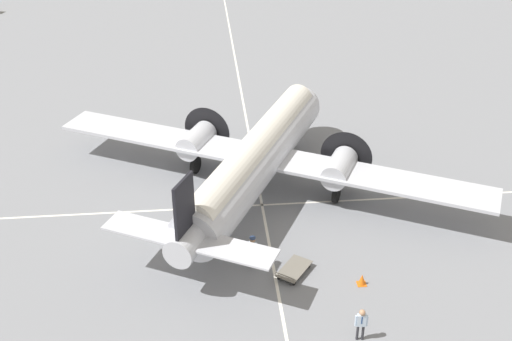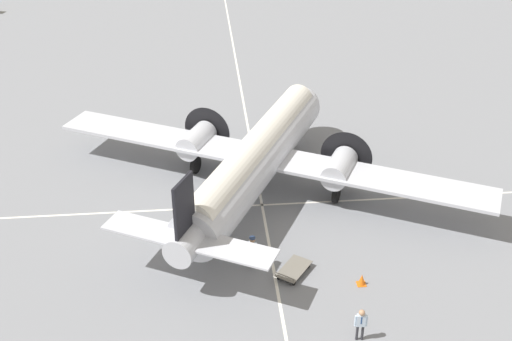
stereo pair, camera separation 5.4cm
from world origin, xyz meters
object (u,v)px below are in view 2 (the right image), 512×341
Objects in this scene: suitcase_near_door at (253,261)px; traffic_cone at (362,280)px; crew_foreground at (361,322)px; airliner_main at (259,155)px; baggage_cart at (294,269)px; passenger_boarding at (252,248)px.

suitcase_near_door is 5.64m from traffic_cone.
airliner_main is at bearing -69.59° from crew_foreground.
baggage_cart is (-4.81, -2.28, -0.78)m from crew_foreground.
passenger_boarding is 3.15× the size of suitcase_near_door.
airliner_main is 10.25m from traffic_cone.
airliner_main is 14.87× the size of crew_foreground.
crew_foreground is at bearing -117.97° from baggage_cart.
airliner_main reaches higher than suitcase_near_door.
suitcase_near_door is at bearing 103.47° from baggage_cart.
passenger_boarding is 5.69m from traffic_cone.
crew_foreground is at bearing 162.18° from passenger_boarding.
traffic_cone is at bearing -165.30° from passenger_boarding.
crew_foreground is 3.88m from traffic_cone.
baggage_cart is at bearing -58.90° from crew_foreground.
crew_foreground is 0.75× the size of baggage_cart.
crew_foreground reaches higher than baggage_cart.
airliner_main is at bearing 171.97° from suitcase_near_door.
passenger_boarding is 0.81× the size of baggage_cart.
airliner_main is 11.13× the size of baggage_cart.
traffic_cone reaches higher than baggage_cart.
crew_foreground reaches higher than suitcase_near_door.
crew_foreground is 7.17m from suitcase_near_door.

